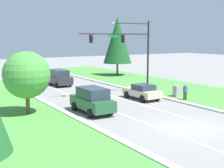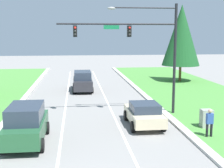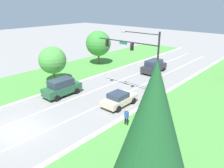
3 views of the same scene
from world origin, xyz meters
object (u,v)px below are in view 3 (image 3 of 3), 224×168
Objects in this scene: champagne_sedan at (119,99)px; conifer_near_right_tree at (152,134)px; forest_suv at (62,87)px; oak_near_left_tree at (53,60)px; pedestrian at (126,116)px; utility_cabinet at (143,115)px; oak_far_left_tree at (98,43)px; traffic_signal_mast at (138,54)px; charcoal_suv at (154,66)px.

conifer_near_right_tree is (9.86, -9.73, 4.59)m from champagne_sedan.
oak_near_left_tree is (-4.76, 2.17, 2.16)m from forest_suv.
forest_suv is 10.27m from pedestrian.
conifer_near_right_tree is (6.07, -8.70, 4.77)m from utility_cabinet.
champagne_sedan is at bearing 19.52° from forest_suv.
pedestrian is (-0.60, -1.79, 0.33)m from utility_cabinet.
forest_suv is (-7.07, -2.48, 0.29)m from champagne_sedan.
oak_far_left_tree is (-23.67, 20.49, -1.49)m from conifer_near_right_tree.
traffic_signal_mast is 10.11m from forest_suv.
traffic_signal_mast is at bearing 131.59° from utility_cabinet.
traffic_signal_mast is at bearing -68.73° from charcoal_suv.
traffic_signal_mast is at bearing 35.38° from forest_suv.
conifer_near_right_tree reaches higher than pedestrian.
conifer_near_right_tree is (6.66, -6.92, 4.45)m from pedestrian.
oak_near_left_tree is (-8.17, -13.63, 2.21)m from charcoal_suv.
traffic_signal_mast reaches higher than pedestrian.
conifer_near_right_tree is (16.92, -7.24, 4.30)m from forest_suv.
traffic_signal_mast is 12.09m from charcoal_suv.
oak_far_left_tree is (-17.01, 13.57, 2.96)m from pedestrian.
forest_suv is 0.55× the size of conifer_near_right_tree.
champagne_sedan is 3.57× the size of utility_cabinet.
utility_cabinet is at bearing -33.80° from oak_far_left_tree.
charcoal_suv is at bearing -69.17° from pedestrian.
utility_cabinet is at bearing -110.65° from pedestrian.
forest_suv is at bearing -4.04° from pedestrian.
oak_far_left_tree is (-17.61, 11.78, 3.29)m from utility_cabinet.
traffic_signal_mast reaches higher than champagne_sedan.
forest_suv is 3.92× the size of utility_cabinet.
traffic_signal_mast reaches higher than oak_near_left_tree.
oak_near_left_tree is (-11.83, -0.31, 2.45)m from champagne_sedan.
champagne_sedan reaches higher than utility_cabinet.
traffic_signal_mast is at bearing -65.72° from pedestrian.
pedestrian is 15.41m from oak_near_left_tree.
utility_cabinet is (3.39, -3.82, -4.78)m from traffic_signal_mast.
charcoal_suv is at bearing 111.13° from traffic_signal_mast.
charcoal_suv is (-4.07, 10.53, -4.35)m from traffic_signal_mast.
oak_far_left_tree is (-13.81, 10.76, 3.10)m from champagne_sedan.
utility_cabinet is 21.44m from oak_far_left_tree.
utility_cabinet is (7.46, -14.34, -0.43)m from charcoal_suv.
traffic_signal_mast is 1.79× the size of forest_suv.
forest_suv is 0.93× the size of oak_near_left_tree.
utility_cabinet is 15.86m from oak_near_left_tree.
champagne_sedan is at bearing -98.27° from traffic_signal_mast.
conifer_near_right_tree is at bearing -23.02° from forest_suv.
traffic_signal_mast is 15.69m from conifer_near_right_tree.
oak_near_left_tree is (-21.69, 9.41, -2.13)m from conifer_near_right_tree.
forest_suv reaches higher than pedestrian.
charcoal_suv is 16.17m from utility_cabinet.
utility_cabinet is at bearing 124.87° from conifer_near_right_tree.
utility_cabinet is at bearing 7.80° from forest_suv.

